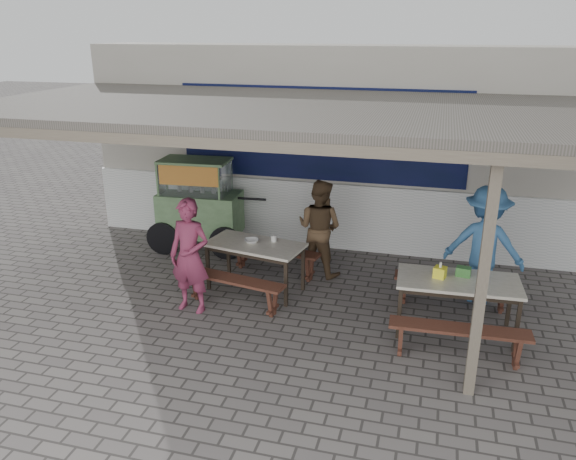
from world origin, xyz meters
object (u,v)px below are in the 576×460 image
(patron_street_side, at_px, (190,256))
(condiment_bowl, at_px, (252,241))
(table_left, at_px, (255,248))
(bench_right_wall, at_px, (453,285))
(patron_wall_side, at_px, (319,228))
(patron_right_table, at_px, (485,245))
(bench_left_wall, at_px, (275,254))
(donation_box, at_px, (463,272))
(tissue_box, at_px, (440,272))
(bench_right_street, at_px, (459,336))
(vendor_cart, at_px, (199,201))
(condiment_jar, at_px, (274,238))
(bench_left_street, at_px, (234,285))
(table_right, at_px, (458,285))

(patron_street_side, bearing_deg, condiment_bowl, 61.53)
(table_left, height_order, bench_right_wall, table_left)
(patron_wall_side, bearing_deg, patron_right_table, -170.95)
(condiment_bowl, bearing_deg, patron_right_table, 8.28)
(patron_street_side, xyz_separation_m, patron_right_table, (3.93, 1.36, 0.05))
(bench_left_wall, height_order, condiment_bowl, condiment_bowl)
(donation_box, bearing_deg, tissue_box, -156.26)
(bench_right_street, height_order, patron_wall_side, patron_wall_side)
(patron_wall_side, bearing_deg, table_left, 63.36)
(vendor_cart, xyz_separation_m, patron_street_side, (0.82, -2.19, -0.08))
(patron_right_table, height_order, tissue_box, patron_right_table)
(patron_street_side, distance_m, patron_wall_side, 2.24)
(bench_right_wall, relative_size, vendor_cart, 0.81)
(donation_box, bearing_deg, condiment_jar, 168.41)
(vendor_cart, distance_m, tissue_box, 4.56)
(bench_left_wall, distance_m, vendor_cart, 1.84)
(patron_street_side, bearing_deg, donation_box, 12.90)
(bench_left_wall, xyz_separation_m, patron_right_table, (3.15, -0.11, 0.52))
(bench_left_street, height_order, bench_left_wall, same)
(bench_right_street, bearing_deg, bench_left_wall, 144.35)
(table_left, xyz_separation_m, condiment_bowl, (-0.06, 0.03, 0.10))
(bench_left_street, bearing_deg, patron_street_side, -147.22)
(tissue_box, bearing_deg, patron_wall_side, 143.77)
(bench_right_wall, relative_size, donation_box, 8.98)
(table_left, bearing_deg, bench_right_street, -12.18)
(table_left, relative_size, vendor_cart, 0.75)
(tissue_box, bearing_deg, patron_street_side, -174.48)
(patron_wall_side, bearing_deg, bench_right_wall, 178.81)
(vendor_cart, bearing_deg, donation_box, -24.98)
(patron_street_side, bearing_deg, bench_left_street, 27.98)
(table_left, relative_size, patron_street_side, 0.95)
(bench_left_street, height_order, donation_box, donation_box)
(table_right, bearing_deg, bench_left_wall, 155.29)
(patron_street_side, distance_m, tissue_box, 3.35)
(bench_right_wall, bearing_deg, bench_left_wall, 168.52)
(patron_right_table, bearing_deg, condiment_jar, 16.66)
(bench_left_wall, bearing_deg, bench_right_street, -22.76)
(table_left, relative_size, bench_right_street, 0.94)
(condiment_bowl, bearing_deg, bench_left_wall, 73.15)
(donation_box, distance_m, condiment_jar, 2.78)
(table_right, xyz_separation_m, bench_right_street, (0.03, -0.71, -0.33))
(bench_right_wall, bearing_deg, condiment_jar, 178.03)
(bench_right_street, relative_size, condiment_bowl, 7.79)
(patron_wall_side, height_order, donation_box, patron_wall_side)
(patron_street_side, bearing_deg, bench_left_wall, 67.92)
(donation_box, distance_m, condiment_bowl, 3.06)
(bench_left_street, xyz_separation_m, patron_right_table, (3.39, 1.14, 0.52))
(table_left, xyz_separation_m, bench_right_street, (2.94, -1.24, -0.33))
(table_right, relative_size, bench_right_wall, 0.95)
(condiment_jar, bearing_deg, table_right, -14.54)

